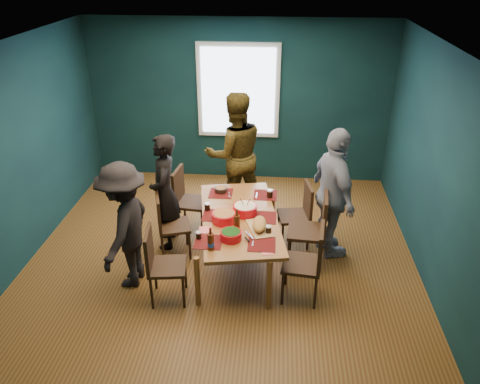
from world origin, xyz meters
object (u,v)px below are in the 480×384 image
Objects in this scene: person_back at (235,154)px; person_right at (333,194)px; bowl_salad at (224,217)px; chair_left_near at (159,260)px; chair_right_far at (300,210)px; chair_left_mid at (167,221)px; cutting_board at (259,225)px; chair_right_near at (310,258)px; bowl_dumpling at (245,209)px; dining_table at (239,221)px; chair_left_far at (186,196)px; person_near_left at (125,226)px; bowl_herbs at (231,235)px; person_far_left at (165,192)px; chair_right_mid at (315,225)px.

person_back reaches higher than person_right.
bowl_salad is at bearing 71.07° from person_back.
chair_left_near is 2.06m from chair_right_far.
person_right is 5.93× the size of bowl_salad.
chair_left_mid is 1.76m from chair_right_far.
cutting_board is (1.09, 0.50, 0.21)m from chair_left_near.
bowl_dumpling reaches higher than chair_right_near.
dining_table is at bearing -155.71° from chair_right_far.
person_near_left reaches higher than chair_left_far.
bowl_herbs is at bearing 93.70° from person_near_left.
person_far_left reaches higher than chair_left_far.
bowl_dumpling is (-0.71, -0.45, 0.24)m from chair_right_far.
person_back is 1.91m from bowl_herbs.
chair_right_far is 0.55m from person_right.
cutting_board is (1.27, -0.64, -0.05)m from person_far_left.
bowl_herbs is at bearing -138.44° from chair_right_far.
person_near_left is (-2.05, -1.00, 0.26)m from chair_right_far.
person_near_left reaches higher than chair_right_far.
person_back is 1.53m from bowl_salad.
chair_right_mid is 4.11× the size of bowl_herbs.
chair_right_mid is at bearing -7.32° from dining_table.
person_near_left is at bearing -157.75° from bowl_dumpling.
bowl_herbs is 0.40m from cutting_board.
chair_left_mid is 1.00× the size of chair_right_far.
chair_right_near is at bearing -93.21° from chair_right_mid.
person_back reaches higher than bowl_dumpling.
chair_right_far is at bearing 86.46° from person_far_left.
chair_right_mid is at bearing 29.39° from bowl_herbs.
chair_left_near is 0.94m from bowl_salad.
chair_left_near is 1.18m from person_far_left.
dining_table is 1.38m from person_near_left.
bowl_herbs is at bearing -52.04° from chair_left_mid.
bowl_dumpling is (1.00, -0.04, 0.24)m from chair_left_mid.
chair_right_mid is 3.43× the size of bowl_salad.
dining_table is 2.06× the size of chair_right_near.
person_back reaches higher than chair_right_near.
dining_table is 1.10m from chair_left_far.
person_back is 1.70m from person_right.
chair_right_mid is (1.76, 0.81, 0.05)m from chair_left_near.
chair_left_far is at bearing 118.23° from cutting_board.
bowl_herbs is (0.76, -1.25, 0.19)m from chair_left_far.
person_near_left is (-0.47, -1.21, 0.23)m from chair_left_far.
chair_right_far is 3.03× the size of bowl_salad.
chair_left_near is 0.97× the size of chair_right_near.
chair_right_mid is 0.88m from bowl_dumpling.
chair_right_near is 0.54× the size of person_right.
chair_left_near is 3.12× the size of bowl_salad.
chair_right_near reaches higher than bowl_salad.
bowl_dumpling is at bearing 117.48° from person_near_left.
chair_right_mid is at bearing 108.47° from person_near_left.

